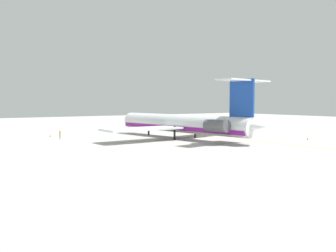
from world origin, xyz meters
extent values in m
plane|color=#B7B5AD|center=(0.00, 0.00, 0.00)|extent=(300.20, 300.20, 0.00)
cylinder|color=silver|center=(5.33, 4.43, 3.79)|extent=(42.88, 11.04, 4.55)
cone|color=silver|center=(26.42, 7.70, 3.79)|extent=(5.36, 5.05, 4.37)
cone|color=silver|center=(-15.76, 1.16, 4.20)|extent=(7.15, 4.84, 3.87)
cube|color=#7A197F|center=(5.33, 4.43, 2.77)|extent=(41.96, 10.99, 1.00)
cube|color=silver|center=(4.46, 16.20, 3.00)|extent=(8.04, 19.30, 0.46)
cube|color=silver|center=(8.07, -7.05, 3.00)|extent=(11.73, 20.16, 0.46)
cylinder|color=#515156|center=(-9.76, 5.79, 4.14)|extent=(6.03, 3.48, 2.64)
cube|color=silver|center=(-9.64, 5.01, 4.14)|extent=(3.60, 1.96, 0.55)
cylinder|color=#515156|center=(-8.64, -1.44, 4.14)|extent=(6.03, 3.48, 2.64)
cube|color=silver|center=(-8.76, -0.66, 4.14)|extent=(3.60, 1.96, 0.55)
cube|color=#19429E|center=(-12.95, 1.59, 10.10)|extent=(6.16, 1.40, 8.06)
cube|color=silver|center=(-13.98, 5.13, 13.81)|extent=(5.24, 7.22, 0.32)
cube|color=silver|center=(-12.86, -2.09, 13.81)|extent=(5.24, 7.22, 0.32)
cylinder|color=black|center=(18.22, 6.43, 1.73)|extent=(0.50, 0.50, 3.45)
cylinder|color=black|center=(3.36, 7.81, 1.73)|extent=(0.50, 0.50, 3.45)
cylinder|color=black|center=(4.48, 0.61, 1.73)|extent=(0.50, 0.50, 3.45)
cylinder|color=black|center=(25.73, 28.92, 0.43)|extent=(0.11, 0.11, 0.86)
cylinder|color=black|center=(25.68, 29.07, 0.43)|extent=(0.11, 0.11, 0.86)
cylinder|color=orange|center=(25.71, 28.99, 1.20)|extent=(0.29, 0.29, 0.68)
sphere|color=tan|center=(25.71, 28.99, 1.67)|extent=(0.27, 0.27, 0.27)
cylinder|color=orange|center=(25.77, 28.81, 1.23)|extent=(0.08, 0.08, 0.58)
cylinder|color=orange|center=(25.65, 29.17, 1.23)|extent=(0.08, 0.08, 0.58)
cylinder|color=black|center=(30.91, -15.50, 0.40)|extent=(0.10, 0.10, 0.80)
cylinder|color=black|center=(30.78, -15.45, 0.40)|extent=(0.10, 0.10, 0.80)
cylinder|color=gray|center=(30.85, -15.48, 1.11)|extent=(0.27, 0.27, 0.63)
sphere|color=tan|center=(30.85, -15.48, 1.55)|extent=(0.25, 0.25, 0.25)
cylinder|color=gray|center=(31.01, -15.54, 1.15)|extent=(0.07, 0.07, 0.54)
cylinder|color=gray|center=(30.68, -15.42, 1.15)|extent=(0.07, 0.07, 0.54)
cylinder|color=black|center=(18.49, 31.20, 0.41)|extent=(0.10, 0.10, 0.82)
cylinder|color=black|center=(18.64, 31.18, 0.41)|extent=(0.10, 0.10, 0.82)
cylinder|color=gray|center=(18.57, 31.19, 1.14)|extent=(0.28, 0.28, 0.65)
sphere|color=#8C6647|center=(18.57, 31.19, 1.60)|extent=(0.26, 0.26, 0.26)
cylinder|color=gray|center=(18.39, 31.22, 1.18)|extent=(0.08, 0.08, 0.55)
cylinder|color=gray|center=(18.74, 31.16, 1.18)|extent=(0.08, 0.08, 0.55)
cone|color=#EA590F|center=(-14.31, -19.56, 0.28)|extent=(0.40, 0.40, 0.55)
cone|color=#EA590F|center=(27.82, 30.97, 0.28)|extent=(0.40, 0.40, 0.55)
cone|color=#EA590F|center=(33.23, -11.24, 0.28)|extent=(0.40, 0.40, 0.55)
cube|color=gold|center=(5.33, -5.06, 0.00)|extent=(82.18, 8.35, 0.01)
camera|label=1|loc=(-69.10, 57.49, 9.39)|focal=38.78mm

